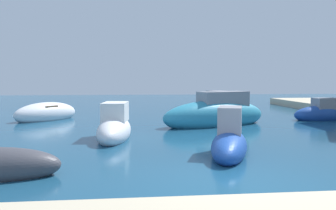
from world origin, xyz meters
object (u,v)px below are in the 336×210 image
at_px(moored_boat_0, 46,114).
at_px(moored_boat_8, 221,105).
at_px(moored_boat_3, 115,128).
at_px(moored_boat_5, 322,113).
at_px(moored_boat_9, 229,142).
at_px(moored_boat_2, 216,114).

bearing_deg(moored_boat_0, moored_boat_8, 149.59).
height_order(moored_boat_3, moored_boat_5, moored_boat_3).
distance_m(moored_boat_0, moored_boat_9, 11.72).
xyz_separation_m(moored_boat_0, moored_boat_8, (10.41, 3.51, 0.09)).
bearing_deg(moored_boat_5, moored_boat_3, 18.18).
relative_size(moored_boat_0, moored_boat_8, 0.97).
xyz_separation_m(moored_boat_0, moored_boat_2, (8.49, -2.93, 0.16)).
distance_m(moored_boat_3, moored_boat_8, 11.63).
xyz_separation_m(moored_boat_0, moored_boat_5, (14.60, -1.52, 0.03)).
bearing_deg(moored_boat_2, moored_boat_9, 57.68).
height_order(moored_boat_0, moored_boat_9, moored_boat_9).
bearing_deg(moored_boat_8, moored_boat_9, -55.47).
bearing_deg(moored_boat_9, moored_boat_2, -171.43).
relative_size(moored_boat_5, moored_boat_9, 0.99).
bearing_deg(moored_boat_9, moored_boat_0, -122.17).
bearing_deg(moored_boat_2, moored_boat_0, -40.89).
xyz_separation_m(moored_boat_3, moored_boat_5, (10.67, 4.61, -0.04)).
xyz_separation_m(moored_boat_3, moored_boat_8, (6.49, 9.65, 0.02)).
bearing_deg(moored_boat_3, moored_boat_9, 54.44).
height_order(moored_boat_2, moored_boat_9, moored_boat_2).
height_order(moored_boat_2, moored_boat_5, moored_boat_2).
bearing_deg(moored_boat_8, moored_boat_2, -58.45).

